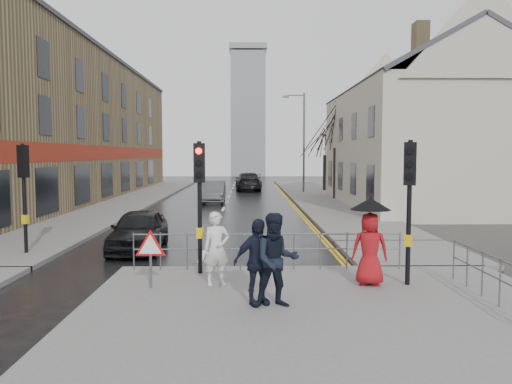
{
  "coord_description": "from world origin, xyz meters",
  "views": [
    {
      "loc": [
        1.43,
        -12.51,
        3.21
      ],
      "look_at": [
        1.72,
        4.93,
        1.89
      ],
      "focal_mm": 35.0,
      "sensor_mm": 36.0,
      "label": 1
    }
  ],
  "objects_px": {
    "pedestrian_a": "(217,248)",
    "car_mid": "(213,192)",
    "pedestrian_with_umbrella": "(370,238)",
    "car_parked": "(139,230)",
    "pedestrian_b": "(276,260)",
    "pedestrian_d": "(257,262)"
  },
  "relations": [
    {
      "from": "pedestrian_with_umbrella",
      "to": "car_parked",
      "type": "distance_m",
      "value": 8.22
    },
    {
      "from": "pedestrian_d",
      "to": "car_parked",
      "type": "distance_m",
      "value": 7.55
    },
    {
      "from": "pedestrian_a",
      "to": "car_mid",
      "type": "bearing_deg",
      "value": 74.5
    },
    {
      "from": "pedestrian_d",
      "to": "car_mid",
      "type": "distance_m",
      "value": 23.07
    },
    {
      "from": "pedestrian_a",
      "to": "pedestrian_b",
      "type": "height_order",
      "value": "pedestrian_b"
    },
    {
      "from": "pedestrian_with_umbrella",
      "to": "car_parked",
      "type": "bearing_deg",
      "value": 142.3
    },
    {
      "from": "car_parked",
      "to": "pedestrian_a",
      "type": "bearing_deg",
      "value": -61.21
    },
    {
      "from": "pedestrian_b",
      "to": "pedestrian_with_umbrella",
      "type": "relative_size",
      "value": 0.92
    },
    {
      "from": "car_parked",
      "to": "car_mid",
      "type": "relative_size",
      "value": 0.92
    },
    {
      "from": "pedestrian_with_umbrella",
      "to": "pedestrian_b",
      "type": "bearing_deg",
      "value": -144.08
    },
    {
      "from": "pedestrian_d",
      "to": "car_mid",
      "type": "height_order",
      "value": "pedestrian_d"
    },
    {
      "from": "pedestrian_b",
      "to": "car_parked",
      "type": "height_order",
      "value": "pedestrian_b"
    },
    {
      "from": "car_parked",
      "to": "car_mid",
      "type": "xyz_separation_m",
      "value": [
        1.33,
        16.43,
        0.04
      ]
    },
    {
      "from": "pedestrian_d",
      "to": "pedestrian_with_umbrella",
      "type": "bearing_deg",
      "value": 4.79
    },
    {
      "from": "pedestrian_a",
      "to": "car_parked",
      "type": "relative_size",
      "value": 0.43
    },
    {
      "from": "pedestrian_a",
      "to": "car_mid",
      "type": "distance_m",
      "value": 21.41
    },
    {
      "from": "pedestrian_with_umbrella",
      "to": "pedestrian_d",
      "type": "xyz_separation_m",
      "value": [
        -2.67,
        -1.49,
        -0.23
      ]
    },
    {
      "from": "pedestrian_a",
      "to": "pedestrian_d",
      "type": "height_order",
      "value": "pedestrian_d"
    },
    {
      "from": "pedestrian_with_umbrella",
      "to": "car_mid",
      "type": "distance_m",
      "value": 22.06
    },
    {
      "from": "pedestrian_a",
      "to": "pedestrian_b",
      "type": "bearing_deg",
      "value": -72.9
    },
    {
      "from": "pedestrian_a",
      "to": "pedestrian_d",
      "type": "bearing_deg",
      "value": -79.38
    },
    {
      "from": "pedestrian_d",
      "to": "pedestrian_a",
      "type": "bearing_deg",
      "value": 95.92
    }
  ]
}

